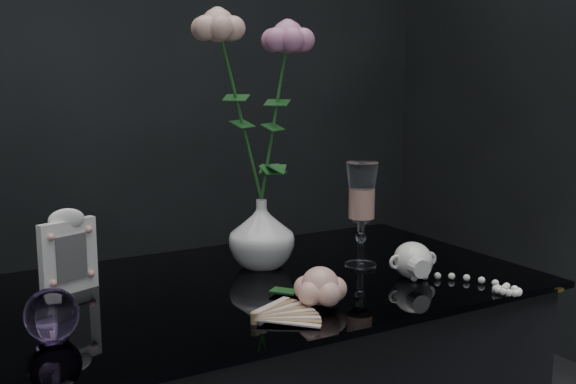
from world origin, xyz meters
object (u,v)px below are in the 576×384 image
loose_rose (320,286)px  picture_frame (68,251)px  paperweight (52,315)px  pearl_jar (413,259)px  vase (262,234)px  wine_glass (361,215)px

loose_rose → picture_frame: bearing=158.2°
picture_frame → paperweight: bearing=-129.3°
picture_frame → loose_rose: bearing=-60.5°
picture_frame → pearl_jar: (0.58, -0.23, -0.04)m
picture_frame → paperweight: 0.23m
vase → loose_rose: (-0.02, -0.25, -0.03)m
vase → picture_frame: 0.37m
picture_frame → vase: bearing=-25.1°
wine_glass → paperweight: wine_glass is taller
vase → pearl_jar: (0.21, -0.20, -0.03)m
paperweight → pearl_jar: size_ratio=0.31×
picture_frame → paperweight: (-0.07, -0.21, -0.04)m
loose_rose → pearl_jar: pearl_jar is taller
picture_frame → pearl_jar: picture_frame is taller
picture_frame → loose_rose: size_ratio=0.77×
wine_glass → picture_frame: bearing=167.3°
vase → picture_frame: size_ratio=0.91×
wine_glass → pearl_jar: bearing=-68.4°
wine_glass → pearl_jar: 0.13m
paperweight → pearl_jar: (0.65, -0.01, -0.00)m
wine_glass → pearl_jar: wine_glass is taller
vase → paperweight: 0.48m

